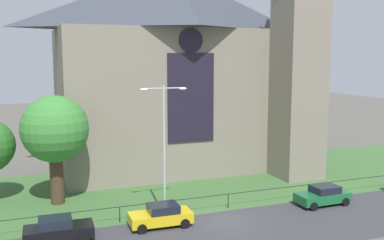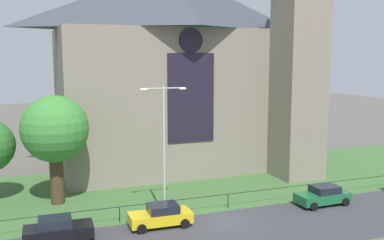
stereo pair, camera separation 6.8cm
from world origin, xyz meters
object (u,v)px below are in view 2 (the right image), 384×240
tree_left_near (55,130)px  streetlamp_near (164,136)px  parked_car_black (58,229)px  parked_car_green (323,195)px  church_building (179,68)px  parked_car_yellow (161,215)px

tree_left_near → streetlamp_near: size_ratio=0.90×
parked_car_black → parked_car_green: (19.73, -0.03, 0.00)m
church_building → parked_car_yellow: church_building is taller
tree_left_near → parked_car_green: bearing=-21.7°
streetlamp_near → parked_car_green: bearing=-8.1°
church_building → streetlamp_near: (-5.83, -13.57, -4.39)m
church_building → tree_left_near: (-12.75, -7.69, -4.49)m
streetlamp_near → parked_car_black: size_ratio=2.20×
church_building → parked_car_yellow: bearing=-113.5°
streetlamp_near → church_building: bearing=66.8°
parked_car_yellow → parked_car_green: size_ratio=1.00×
streetlamp_near → parked_car_black: 9.22m
streetlamp_near → parked_car_yellow: (-0.75, -1.59, -5.14)m
tree_left_near → streetlamp_near: 9.08m
streetlamp_near → parked_car_green: (12.28, -1.75, -5.14)m
church_building → parked_car_green: church_building is taller
church_building → parked_car_black: 22.38m
tree_left_near → church_building: bearing=31.1°
streetlamp_near → parked_car_green: 13.42m
church_building → parked_car_black: size_ratio=6.08×
parked_car_black → parked_car_green: bearing=2.4°
church_building → streetlamp_near: size_ratio=2.76×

